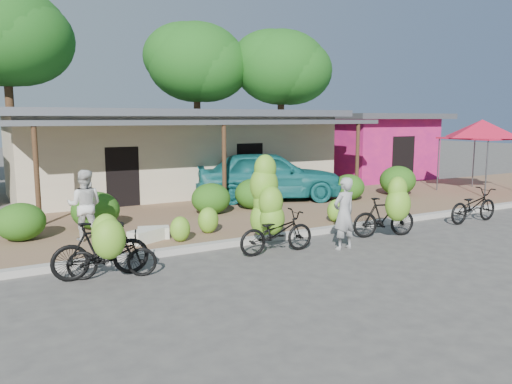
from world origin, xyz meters
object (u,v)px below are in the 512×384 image
Objects in this scene: tree_far_center at (0,33)px; bike_far_right at (473,206)px; bike_right at (388,212)px; vendor at (344,214)px; red_canopy at (482,129)px; sack_near at (146,236)px; bike_far_left at (112,252)px; tree_near_right at (277,66)px; sack_far at (154,233)px; bike_center at (271,213)px; bike_left at (101,248)px; teal_van at (269,175)px; tree_center_right at (192,60)px; bystander at (85,205)px.

tree_far_center is 4.54× the size of bike_far_right.
bike_right is 0.94× the size of bike_far_right.
red_canopy is at bearing -164.87° from vendor.
bike_far_left is at bearing -122.06° from sack_near.
tree_near_right is 10.21× the size of sack_far.
tree_far_center reaches higher than bike_center.
teal_van is (7.19, 5.80, 0.40)m from bike_left.
red_canopy is at bearing -51.22° from bike_right.
teal_van is (-1.19, -9.78, -5.02)m from tree_center_right.
red_canopy is 1.59× the size of bike_center.
tree_center_right is 4.48m from tree_near_right.
bike_left is 7.04m from bike_right.
sack_near is at bearing -116.87° from tree_center_right.
red_canopy is (7.14, -12.22, -3.42)m from tree_center_right.
sack_far is (-2.14, 2.00, -0.61)m from bike_center.
bystander is (-3.60, 2.64, 0.10)m from bike_center.
sack_near is (-6.92, -13.67, -5.76)m from tree_center_right.
bystander is at bearing -122.47° from tree_center_right.
tree_center_right is 9.40× the size of sack_near.
tree_far_center is at bearing 41.74° from bike_right.
bike_left is 2.42m from sack_near.
bike_center is (-4.52, -15.41, -5.16)m from tree_center_right.
tree_center_right is at bearing 14.77° from teal_van.
bike_center reaches higher than bike_far_right.
red_canopy is at bearing -59.69° from tree_center_right.
bike_left is (0.62, -15.08, -6.00)m from tree_far_center.
bike_center is at bearing -31.85° from vendor.
tree_near_right reaches higher than sack_far.
bike_center reaches higher than bike_right.
red_canopy reaches higher than bike_far_right.
tree_near_right reaches higher than bike_center.
tree_far_center reaches higher than tree_near_right.
bike_far_left is 10.49m from bike_far_right.
tree_far_center is at bearing 61.80° from teal_van.
bike_right is at bearing -89.62° from bike_left.
teal_van reaches higher than bike_right.
bike_center is 0.42× the size of teal_van.
bike_center is 1.70m from vendor.
tree_near_right is (13.00, -1.50, -0.82)m from tree_far_center.
tree_near_right is at bearing -122.36° from vendor.
bike_right is at bearing 93.39° from bike_far_right.
tree_near_right is 2.19× the size of red_canopy.
teal_van is at bearing 163.66° from red_canopy.
bike_left reaches higher than bike_far_left.
sack_near is (1.31, 2.10, -0.27)m from bike_far_left.
bystander is at bearing 156.54° from sack_far.
bike_center is 3.22m from bike_right.
bike_left is 1.04× the size of bike_right.
sack_far is (1.72, 2.17, -0.35)m from bike_left.
sack_far is (1.58, 2.36, -0.28)m from bike_far_left.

